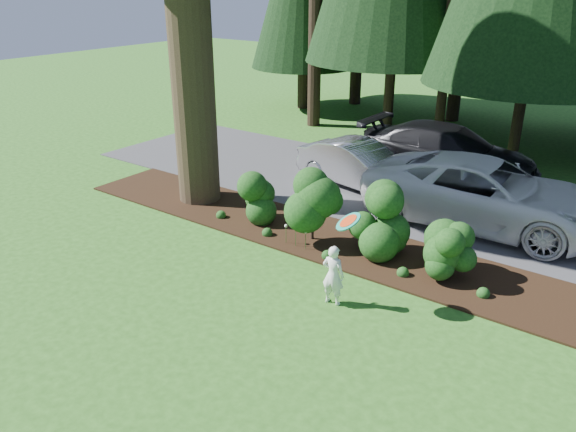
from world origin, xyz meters
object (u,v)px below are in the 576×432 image
object	(u,v)px
car_dark_suv	(448,152)
child	(333,275)
car_silver_wagon	(360,165)
car_white_suv	(485,193)
frisbee	(348,221)

from	to	relation	value
car_dark_suv	child	size ratio (longest dim) A/B	4.51
car_silver_wagon	car_white_suv	bearing A→B (deg)	-88.04
car_dark_suv	child	bearing A→B (deg)	-171.97
car_white_suv	frisbee	bearing A→B (deg)	168.64
car_dark_suv	frisbee	xyz separation A→B (m)	(1.38, -8.99, 1.00)
car_white_suv	car_dark_suv	bearing A→B (deg)	33.05
car_white_suv	car_dark_suv	xyz separation A→B (m)	(-2.29, 3.22, -0.03)
car_dark_suv	child	world-z (taller)	car_dark_suv
car_white_suv	car_dark_suv	size ratio (longest dim) A/B	1.08
car_silver_wagon	frisbee	world-z (taller)	frisbee
car_silver_wagon	child	world-z (taller)	car_silver_wagon
car_dark_suv	frisbee	world-z (taller)	frisbee
car_silver_wagon	frisbee	size ratio (longest dim) A/B	7.47
car_white_suv	frisbee	size ratio (longest dim) A/B	11.03
car_silver_wagon	frisbee	distance (m)	7.34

